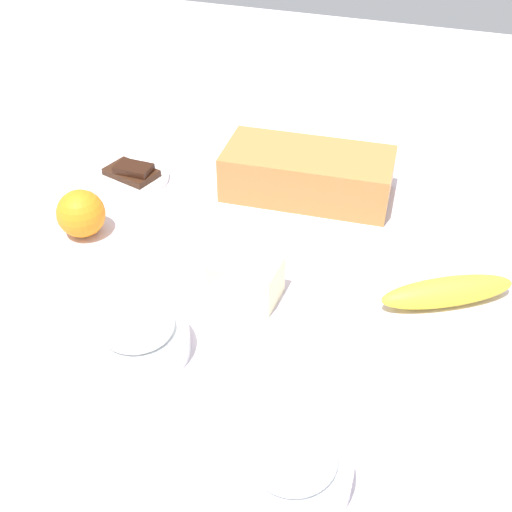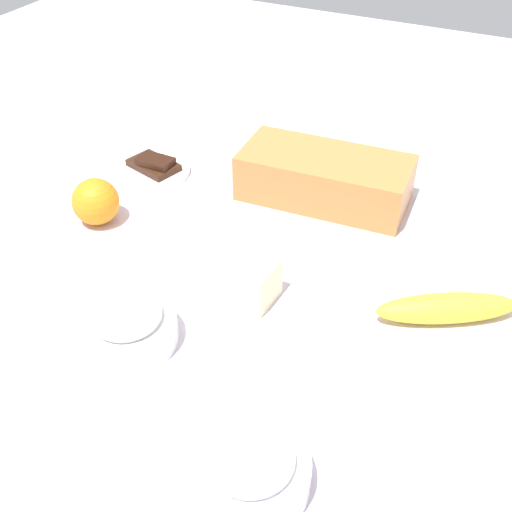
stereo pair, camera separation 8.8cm
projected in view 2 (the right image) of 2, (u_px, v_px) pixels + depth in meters
The scene contains 8 objects.
ground_plane at pixel (256, 283), 0.91m from camera, with size 2.40×2.40×0.02m, color silver.
loaf_pan at pixel (325, 177), 1.05m from camera, with size 0.29×0.15×0.08m.
flour_bowl at pixel (128, 325), 0.79m from camera, with size 0.12×0.12×0.06m.
sugar_bowl at pixel (250, 468), 0.63m from camera, with size 0.12×0.12×0.06m.
banana at pixel (447, 308), 0.83m from camera, with size 0.19×0.04×0.04m, color yellow.
orange_fruit at pixel (96, 202), 1.00m from camera, with size 0.08×0.08×0.08m, color orange.
butter_block at pixel (246, 279), 0.86m from camera, with size 0.09×0.06×0.06m, color #F4EDB2.
chocolate_plate at pixel (154, 168), 1.13m from camera, with size 0.13×0.13×0.03m.
Camera 2 is at (0.30, -0.62, 0.59)m, focal length 44.03 mm.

